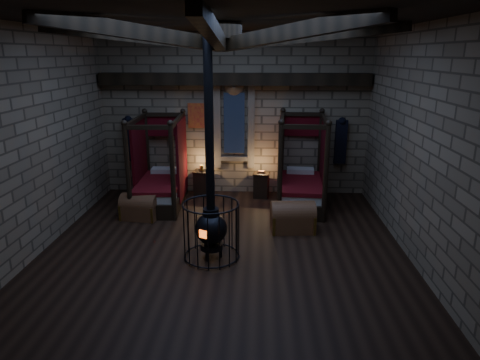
{
  "coord_description": "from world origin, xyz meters",
  "views": [
    {
      "loc": [
        0.68,
        -7.77,
        3.68
      ],
      "look_at": [
        0.29,
        0.6,
        1.19
      ],
      "focal_mm": 32.0,
      "sensor_mm": 36.0,
      "label": 1
    }
  ],
  "objects_px": {
    "bed_right": "(301,184)",
    "trunk_right": "(293,217)",
    "trunk_left": "(140,207)",
    "stove": "(211,226)",
    "bed_left": "(161,184)"
  },
  "relations": [
    {
      "from": "bed_right",
      "to": "stove",
      "type": "xyz_separation_m",
      "value": [
        -1.91,
        -2.99,
        0.09
      ]
    },
    {
      "from": "trunk_left",
      "to": "bed_left",
      "type": "bearing_deg",
      "value": 82.41
    },
    {
      "from": "bed_right",
      "to": "trunk_right",
      "type": "xyz_separation_m",
      "value": [
        -0.31,
        -1.65,
        -0.25
      ]
    },
    {
      "from": "stove",
      "to": "bed_left",
      "type": "bearing_deg",
      "value": 143.75
    },
    {
      "from": "bed_left",
      "to": "stove",
      "type": "distance_m",
      "value": 3.3
    },
    {
      "from": "trunk_left",
      "to": "stove",
      "type": "distance_m",
      "value": 2.69
    },
    {
      "from": "trunk_left",
      "to": "trunk_right",
      "type": "distance_m",
      "value": 3.52
    },
    {
      "from": "bed_left",
      "to": "trunk_right",
      "type": "relative_size",
      "value": 2.26
    },
    {
      "from": "bed_left",
      "to": "trunk_right",
      "type": "xyz_separation_m",
      "value": [
        3.2,
        -1.54,
        -0.24
      ]
    },
    {
      "from": "bed_right",
      "to": "trunk_right",
      "type": "height_order",
      "value": "bed_right"
    },
    {
      "from": "bed_right",
      "to": "trunk_left",
      "type": "xyz_separation_m",
      "value": [
        -3.78,
        -1.1,
        -0.28
      ]
    },
    {
      "from": "trunk_right",
      "to": "trunk_left",
      "type": "bearing_deg",
      "value": 166.42
    },
    {
      "from": "bed_right",
      "to": "stove",
      "type": "relative_size",
      "value": 0.55
    },
    {
      "from": "bed_right",
      "to": "trunk_right",
      "type": "distance_m",
      "value": 1.7
    },
    {
      "from": "bed_right",
      "to": "bed_left",
      "type": "bearing_deg",
      "value": -174.43
    }
  ]
}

